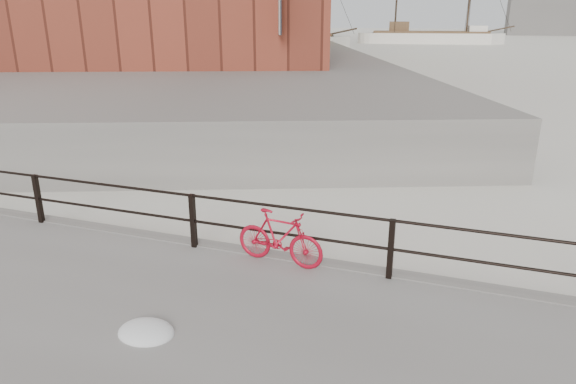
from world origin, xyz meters
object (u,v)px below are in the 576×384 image
Objects in this scene: schooner_left at (276,47)px; workboat_far at (182,60)px; schooner_mid at (429,43)px; workboat_near at (196,68)px; bicycle at (280,238)px.

workboat_far is (-0.20, -26.83, 0.00)m from schooner_left.
schooner_mid reaches higher than schooner_left.
bicycle is at bearing -60.47° from workboat_near.
workboat_far is at bearing -103.14° from schooner_left.
schooner_mid is 49.08m from workboat_far.
workboat_near is at bearing -59.84° from workboat_far.
bicycle is 72.14m from schooner_left.
schooner_mid is 27.24m from schooner_left.
schooner_left reaches higher than workboat_near.
schooner_mid is at bearing 99.82° from bicycle.
bicycle is at bearing -94.66° from schooner_mid.
workboat_near is at bearing 127.82° from bicycle.
schooner_left reaches higher than bicycle.
schooner_mid is (-4.83, 84.89, -0.82)m from bicycle.
schooner_left is at bearing 97.35° from workboat_near.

